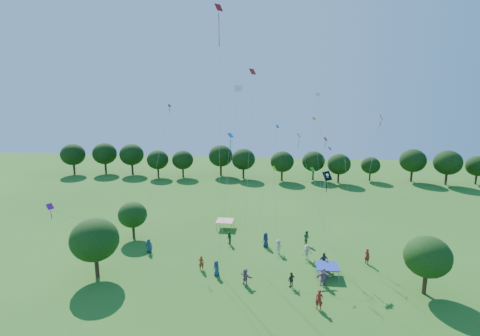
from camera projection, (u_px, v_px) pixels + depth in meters
name	position (u px, v px, depth m)	size (l,w,h in m)	color
near_tree_west	(95.00, 240.00, 36.51)	(4.70, 4.70, 6.06)	#422B19
near_tree_north	(133.00, 215.00, 46.39)	(3.55, 3.55, 4.68)	#422B19
near_tree_east	(428.00, 257.00, 33.55)	(4.12, 4.12, 5.48)	#422B19
treeline	(253.00, 159.00, 77.49)	(88.01, 8.77, 6.77)	#422B19
tent_red_stripe	(225.00, 221.00, 50.12)	(2.20, 2.20, 1.10)	#EA471B
tent_blue	(327.00, 266.00, 37.35)	(2.20, 2.20, 1.10)	#1932A6
crowd_person_0	(216.00, 268.00, 37.46)	(0.78, 0.42, 1.59)	navy
crowd_person_1	(201.00, 263.00, 38.66)	(0.57, 0.37, 1.54)	maroon
crowd_person_2	(229.00, 238.00, 44.86)	(0.78, 0.42, 1.58)	#26592A
crowd_person_3	(307.00, 252.00, 40.91)	(1.15, 0.52, 1.76)	#B39E8F
crowd_person_4	(324.00, 261.00, 38.80)	(1.05, 0.48, 1.80)	#403733
crowd_person_5	(245.00, 277.00, 35.71)	(1.51, 0.54, 1.62)	#96577E
crowd_person_6	(149.00, 246.00, 42.80)	(0.79, 0.43, 1.60)	navy
crowd_person_7	(319.00, 300.00, 31.66)	(0.66, 0.43, 1.78)	maroon
crowd_person_8	(307.00, 238.00, 44.93)	(0.86, 0.46, 1.74)	#285F31
crowd_person_9	(278.00, 247.00, 42.37)	(1.09, 0.49, 1.68)	#A9A587
crowd_person_10	(291.00, 280.00, 35.25)	(0.89, 0.40, 1.51)	#3A302E
crowd_person_11	(323.00, 277.00, 35.56)	(1.61, 0.57, 1.72)	#94568D
crowd_person_12	(266.00, 240.00, 44.24)	(0.87, 0.47, 1.77)	#1A254C
crowd_person_13	(367.00, 256.00, 39.99)	(0.64, 0.41, 1.70)	maroon
pirate_kite	(326.00, 178.00, 39.56)	(5.89, 6.85, 8.47)	black
red_high_kite	(219.00, 57.00, 35.06)	(0.83, 4.16, 24.83)	red
small_kite_0	(376.00, 142.00, 37.99)	(1.86, 1.25, 14.62)	#C80B3F
small_kite_1	(325.00, 157.00, 43.96)	(0.57, 0.86, 11.55)	#FF450D
small_kite_2	(347.00, 182.00, 40.27)	(1.42, 0.90, 9.70)	gold
small_kite_3	(315.00, 181.00, 41.07)	(2.04, 3.09, 8.61)	green
small_kite_4	(228.00, 162.00, 35.80)	(1.59, 0.64, 12.98)	#177FE7
small_kite_5	(329.00, 166.00, 47.58)	(1.06, 5.11, 9.72)	#AD1C9C
small_kite_6	(234.00, 124.00, 34.60)	(2.39, 0.69, 17.42)	silver
small_kite_7	(303.00, 154.00, 41.93)	(3.83, 2.27, 12.28)	#0DCDC3
small_kite_8	(251.00, 107.00, 38.33)	(1.16, 0.82, 19.07)	red
small_kite_9	(317.00, 152.00, 46.98)	(1.71, 4.77, 13.55)	#FFB60D
small_kite_10	(275.00, 191.00, 34.71)	(0.74, 2.51, 10.05)	#C7F615
small_kite_11	(162.00, 143.00, 46.38)	(1.84, 8.22, 15.15)	#16792C
small_kite_12	(271.00, 161.00, 43.01)	(2.60, 4.55, 12.97)	#137CC2
small_kite_13	(69.00, 215.00, 34.18)	(3.61, 10.21, 7.39)	#8E178E
small_kite_14	(321.00, 139.00, 38.68)	(2.19, 1.87, 16.70)	silver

